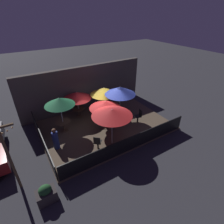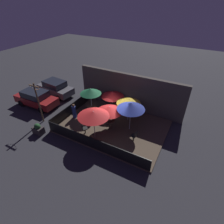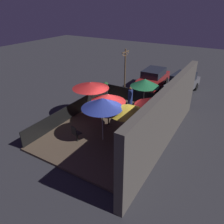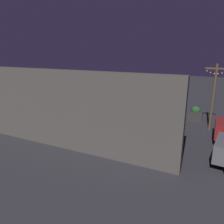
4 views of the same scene
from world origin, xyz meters
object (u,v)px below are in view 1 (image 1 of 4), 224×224
(patio_chair_1, at_px, (98,142))
(patio_umbrella_1, at_px, (77,95))
(patio_umbrella_2, at_px, (59,101))
(dining_table_2, at_px, (63,123))
(patio_umbrella_5, at_px, (112,112))
(patron_0, at_px, (55,139))
(dining_table_1, at_px, (79,110))
(patio_chair_0, at_px, (139,116))
(planter_box, at_px, (46,194))
(patio_umbrella_0, at_px, (105,105))
(patio_umbrella_4, at_px, (104,91))
(dining_table_0, at_px, (106,121))
(patio_umbrella_3, at_px, (120,91))
(light_post, at_px, (8,155))

(patio_chair_1, bearing_deg, patio_umbrella_1, 35.62)
(patio_umbrella_2, bearing_deg, dining_table_2, 180.00)
(patio_umbrella_5, relative_size, patron_0, 1.72)
(dining_table_1, xyz_separation_m, dining_table_2, (-1.54, -1.16, 0.02))
(patio_umbrella_2, relative_size, dining_table_1, 2.67)
(dining_table_2, height_order, patio_chair_1, patio_chair_1)
(patio_umbrella_1, bearing_deg, patio_chair_0, -40.98)
(dining_table_1, distance_m, planter_box, 6.68)
(patio_umbrella_1, distance_m, patron_0, 3.72)
(patio_umbrella_0, distance_m, dining_table_1, 2.83)
(dining_table_1, bearing_deg, patron_0, -133.55)
(patio_umbrella_4, xyz_separation_m, planter_box, (-5.58, -4.87, -1.64))
(patio_umbrella_1, xyz_separation_m, patio_chair_0, (3.36, -2.92, -1.24))
(dining_table_0, bearing_deg, patio_chair_0, -13.64)
(patio_umbrella_5, height_order, patio_chair_1, patio_umbrella_5)
(patio_umbrella_4, xyz_separation_m, patio_umbrella_5, (-1.31, -3.24, 0.24))
(patio_umbrella_3, height_order, dining_table_1, patio_umbrella_3)
(patio_umbrella_2, xyz_separation_m, planter_box, (-2.19, -4.36, -1.91))
(patio_umbrella_1, relative_size, dining_table_1, 2.25)
(dining_table_0, height_order, dining_table_2, dining_table_2)
(patio_umbrella_0, bearing_deg, patio_chair_0, -13.64)
(patio_umbrella_4, relative_size, dining_table_1, 2.38)
(patio_umbrella_1, distance_m, planter_box, 6.83)
(patio_chair_1, bearing_deg, light_post, 135.83)
(patio_chair_0, bearing_deg, patio_umbrella_3, -39.20)
(patron_0, bearing_deg, patio_umbrella_3, -42.55)
(light_post, bearing_deg, dining_table_1, 42.07)
(patio_chair_1, height_order, planter_box, patio_chair_1)
(patio_umbrella_3, distance_m, patron_0, 5.25)
(patio_chair_1, bearing_deg, dining_table_2, 63.81)
(patio_umbrella_5, bearing_deg, dining_table_2, 127.16)
(patio_umbrella_1, bearing_deg, dining_table_1, -45.00)
(dining_table_1, height_order, light_post, light_post)
(planter_box, relative_size, light_post, 0.26)
(patio_umbrella_1, xyz_separation_m, patron_0, (-2.44, -2.57, -1.13))
(patio_chair_1, distance_m, planter_box, 3.67)
(dining_table_1, xyz_separation_m, patron_0, (-2.44, -2.57, 0.07))
(patio_chair_1, bearing_deg, patio_umbrella_4, 7.12)
(patio_umbrella_3, relative_size, patio_umbrella_4, 1.15)
(patio_umbrella_2, xyz_separation_m, patio_chair_1, (1.10, -2.76, -1.68))
(patio_chair_1, distance_m, light_post, 4.43)
(patio_umbrella_5, bearing_deg, planter_box, -159.18)
(patron_0, bearing_deg, dining_table_2, 5.76)
(dining_table_0, relative_size, patron_0, 0.60)
(patio_umbrella_1, bearing_deg, patio_umbrella_0, -67.29)
(patio_umbrella_3, relative_size, planter_box, 2.69)
(patio_umbrella_0, bearing_deg, patio_chair_1, -132.15)
(patio_umbrella_0, relative_size, light_post, 0.57)
(patio_umbrella_1, relative_size, patio_chair_1, 2.19)
(dining_table_2, distance_m, planter_box, 4.89)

